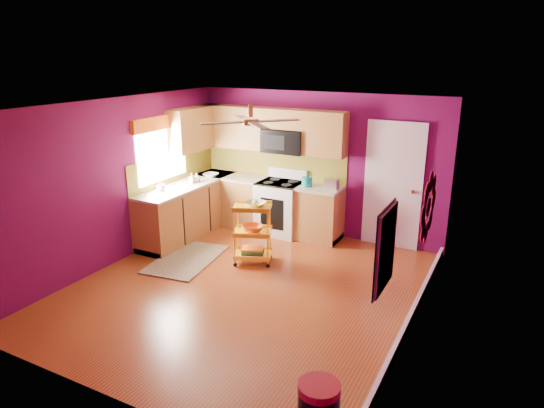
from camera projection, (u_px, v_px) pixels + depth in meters
The scene contains 17 objects.
ground at pixel (246, 288), 6.72m from camera, with size 5.00×5.00×0.00m, color maroon.
room_envelope at pixel (245, 174), 6.21m from camera, with size 4.54×5.04×2.52m.
lower_cabinets at pixel (232, 209), 8.72m from camera, with size 2.81×2.31×0.94m.
electric_range at pixel (281, 207), 8.65m from camera, with size 0.76×0.66×1.13m.
upper_cabinetry at pixel (246, 131), 8.56m from camera, with size 2.80×2.30×1.26m.
left_window at pixel (161, 139), 8.06m from camera, with size 0.08×1.35×1.08m.
panel_door at pixel (393, 187), 7.90m from camera, with size 0.95×0.11×2.15m.
right_wall_art at pixel (412, 223), 5.01m from camera, with size 0.04×2.74×1.04m.
ceiling_fan at pixel (251, 121), 6.20m from camera, with size 1.01×1.01×0.26m.
shag_rug at pixel (186, 259), 7.63m from camera, with size 0.85×1.39×0.02m, color black.
rolling_cart at pixel (253, 231), 7.39m from camera, with size 0.68×0.60×1.02m.
teal_kettle at pixel (307, 181), 8.24m from camera, with size 0.18×0.18×0.21m.
toaster at pixel (332, 184), 8.07m from camera, with size 0.22×0.15×0.18m, color beige.
soap_bottle_a at pixel (192, 178), 8.43m from camera, with size 0.08×0.08×0.18m, color #EA3F72.
soap_bottle_b at pixel (197, 177), 8.51m from camera, with size 0.13×0.13×0.16m, color white.
counter_dish at pixel (211, 175), 8.88m from camera, with size 0.26×0.26×0.06m, color white.
counter_cup at pixel (161, 188), 7.97m from camera, with size 0.13×0.13×0.11m, color white.
Camera 1 is at (3.13, -5.19, 3.15)m, focal length 32.00 mm.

